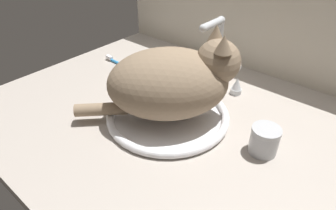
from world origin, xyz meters
TOP-DOWN VIEW (x-y plane):
  - countertop at (0.00, 0.00)cm, footprint 111.20×76.52cm
  - backsplash_wall at (0.00, 39.46)cm, footprint 111.20×2.40cm
  - sink_basin at (-5.73, -0.78)cm, footprint 31.56×31.56cm
  - faucet at (-5.73, 20.36)cm, footprint 17.96×11.50cm
  - cat at (-4.44, 0.52)cm, footprint 35.45×35.50cm
  - metal_jar at (18.48, 3.30)cm, footprint 6.38×6.38cm
  - toothbrush at (-37.03, 11.50)cm, footprint 17.50×1.97cm

SIDE VIEW (x-z plane):
  - countertop at x=0.00cm, z-range 0.00..3.00cm
  - toothbrush at x=-37.03cm, z-range 2.77..4.47cm
  - sink_basin at x=-5.73cm, z-range 2.86..4.93cm
  - metal_jar at x=18.48cm, z-range 3.02..9.49cm
  - faucet at x=-5.73cm, z-range 0.82..22.15cm
  - cat at x=-4.44cm, z-range 3.28..24.47cm
  - backsplash_wall at x=0.00cm, z-range 0.00..37.25cm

